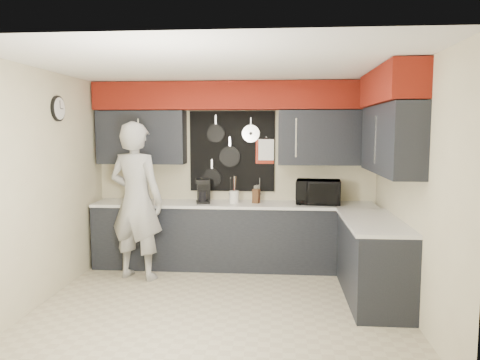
# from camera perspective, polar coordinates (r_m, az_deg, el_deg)

# --- Properties ---
(ground) EXTENTS (4.00, 4.00, 0.00)m
(ground) POSITION_cam_1_polar(r_m,az_deg,el_deg) (5.36, -2.28, -14.98)
(ground) COLOR #B8AF8F
(ground) RESTS_ON ground
(back_wall_assembly) EXTENTS (4.00, 0.36, 2.60)m
(back_wall_assembly) POSITION_cam_1_polar(r_m,az_deg,el_deg) (6.59, -0.56, 6.81)
(back_wall_assembly) COLOR beige
(back_wall_assembly) RESTS_ON ground
(right_wall_assembly) EXTENTS (0.36, 3.50, 2.60)m
(right_wall_assembly) POSITION_cam_1_polar(r_m,az_deg,el_deg) (5.37, 18.14, 5.97)
(right_wall_assembly) COLOR beige
(right_wall_assembly) RESTS_ON ground
(left_wall_assembly) EXTENTS (0.05, 3.50, 2.60)m
(left_wall_assembly) POSITION_cam_1_polar(r_m,az_deg,el_deg) (5.65, -22.82, -0.39)
(left_wall_assembly) COLOR beige
(left_wall_assembly) RESTS_ON ground
(base_cabinets) EXTENTS (3.95, 2.20, 0.92)m
(base_cabinets) POSITION_cam_1_polar(r_m,az_deg,el_deg) (6.27, 3.47, -7.47)
(base_cabinets) COLOR black
(base_cabinets) RESTS_ON ground
(microwave) EXTENTS (0.63, 0.46, 0.33)m
(microwave) POSITION_cam_1_polar(r_m,az_deg,el_deg) (6.49, 9.50, -1.44)
(microwave) COLOR black
(microwave) RESTS_ON base_cabinets
(knife_block) EXTENTS (0.11, 0.11, 0.20)m
(knife_block) POSITION_cam_1_polar(r_m,az_deg,el_deg) (6.49, 1.99, -1.97)
(knife_block) COLOR #3C1F13
(knife_block) RESTS_ON base_cabinets
(utensil_crock) EXTENTS (0.13, 0.13, 0.17)m
(utensil_crock) POSITION_cam_1_polar(r_m,az_deg,el_deg) (6.49, -0.73, -2.07)
(utensil_crock) COLOR white
(utensil_crock) RESTS_ON base_cabinets
(coffee_maker) EXTENTS (0.23, 0.26, 0.33)m
(coffee_maker) POSITION_cam_1_polar(r_m,az_deg,el_deg) (6.51, -4.52, -1.29)
(coffee_maker) COLOR black
(coffee_maker) RESTS_ON base_cabinets
(person) EXTENTS (0.84, 0.66, 2.04)m
(person) POSITION_cam_1_polar(r_m,az_deg,el_deg) (6.18, -12.54, -2.51)
(person) COLOR #AAAAA7
(person) RESTS_ON ground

